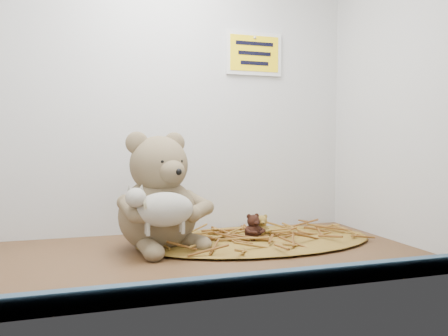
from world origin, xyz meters
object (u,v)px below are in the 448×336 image
object	(u,v)px
main_teddy	(158,190)
toy_lamb	(165,210)
mini_teddy_tan	(262,225)
mini_teddy_brown	(253,225)

from	to	relation	value
main_teddy	toy_lamb	xyz separation A→B (cm)	(0.00, -10.64, -3.38)
mini_teddy_tan	toy_lamb	bearing A→B (deg)	-150.62
main_teddy	mini_teddy_brown	world-z (taller)	main_teddy
toy_lamb	mini_teddy_brown	world-z (taller)	toy_lamb
mini_teddy_brown	toy_lamb	bearing A→B (deg)	-173.19
main_teddy	mini_teddy_tan	bearing A→B (deg)	-19.96
mini_teddy_tan	mini_teddy_brown	size ratio (longest dim) A/B	0.91
main_teddy	toy_lamb	size ratio (longest dim) A/B	1.70
main_teddy	mini_teddy_tan	size ratio (longest dim) A/B	4.68
main_teddy	mini_teddy_tan	world-z (taller)	main_teddy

